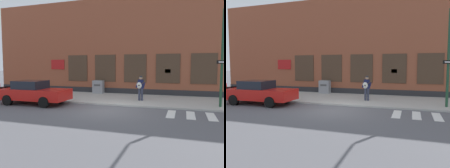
% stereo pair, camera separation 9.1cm
% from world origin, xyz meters
% --- Properties ---
extents(ground_plane, '(160.00, 160.00, 0.00)m').
position_xyz_m(ground_plane, '(0.00, 0.00, 0.00)').
color(ground_plane, '#56565B').
extents(sidewalk, '(28.00, 5.25, 0.10)m').
position_xyz_m(sidewalk, '(0.00, 4.04, 0.05)').
color(sidewalk, '#ADAAA3').
rests_on(sidewalk, ground).
extents(building_backdrop, '(28.00, 4.06, 8.32)m').
position_xyz_m(building_backdrop, '(-0.00, 8.66, 4.15)').
color(building_backdrop, brown).
rests_on(building_backdrop, ground).
extents(crosswalk, '(5.20, 1.90, 0.01)m').
position_xyz_m(crosswalk, '(5.73, 0.12, 0.01)').
color(crosswalk, silver).
rests_on(crosswalk, ground).
extents(red_car, '(4.62, 2.03, 1.53)m').
position_xyz_m(red_car, '(-5.33, 0.35, 0.77)').
color(red_car, red).
rests_on(red_car, ground).
extents(busker, '(0.70, 0.51, 1.70)m').
position_xyz_m(busker, '(1.11, 3.36, 1.07)').
color(busker, '#33384C').
rests_on(busker, sidewalk).
extents(utility_box, '(0.93, 0.60, 1.11)m').
position_xyz_m(utility_box, '(-3.16, 6.22, 0.66)').
color(utility_box, gray).
rests_on(utility_box, sidewalk).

